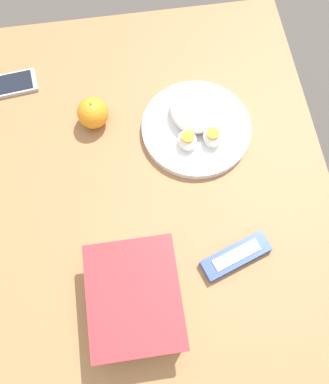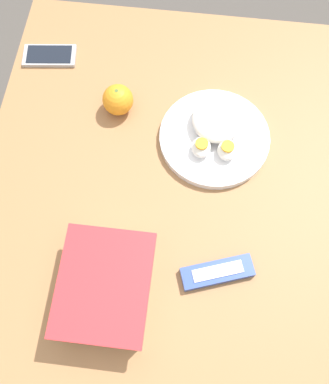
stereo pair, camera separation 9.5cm
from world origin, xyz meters
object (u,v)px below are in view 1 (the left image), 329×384
object	(u,v)px
candy_bar	(236,256)
food_container	(135,300)
rice_plate	(196,123)
orange_fruit	(93,113)
cell_phone	(10,85)

from	to	relation	value
candy_bar	food_container	bearing A→B (deg)	106.18
rice_plate	candy_bar	bearing A→B (deg)	-174.73
candy_bar	rice_plate	bearing A→B (deg)	5.27
rice_plate	candy_bar	distance (m)	0.32
food_container	rice_plate	distance (m)	0.42
food_container	rice_plate	size ratio (longest dim) A/B	0.86
food_container	candy_bar	bearing A→B (deg)	-73.82
food_container	orange_fruit	xyz separation A→B (m)	(0.43, 0.04, 0.00)
orange_fruit	candy_bar	world-z (taller)	orange_fruit
candy_bar	cell_phone	world-z (taller)	candy_bar
orange_fruit	rice_plate	world-z (taller)	orange_fruit
cell_phone	orange_fruit	bearing A→B (deg)	-123.30
food_container	rice_plate	bearing A→B (deg)	-26.09
food_container	cell_phone	distance (m)	0.61
rice_plate	candy_bar	size ratio (longest dim) A/B	1.64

